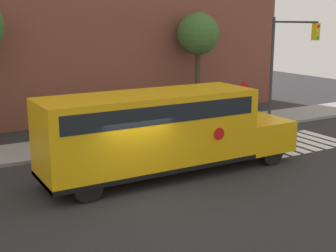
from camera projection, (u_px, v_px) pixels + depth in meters
ground_plane at (137, 191)px, 16.07m from camera, size 60.00×60.00×0.00m
sidewalk_strip at (74, 146)px, 21.53m from camera, size 44.00×3.00×0.15m
building_backdrop at (30, 14)px, 25.66m from camera, size 32.00×4.00×11.99m
crosswalk_stripes at (294, 143)px, 22.33m from camera, size 4.70×3.20×0.01m
school_bus at (160, 129)px, 17.29m from camera, size 10.24×2.57×3.18m
stop_sign at (243, 97)px, 24.88m from camera, size 0.79×0.10×2.49m
traffic_light at (285, 57)px, 24.29m from camera, size 0.28×3.16×5.86m
tree_far_sidewalk at (198, 35)px, 27.58m from camera, size 2.49×2.49×6.15m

